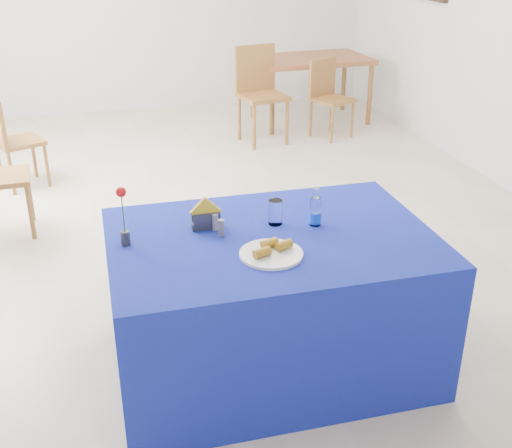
# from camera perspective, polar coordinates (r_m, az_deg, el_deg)

# --- Properties ---
(floor) EXTENTS (7.00, 7.00, 0.00)m
(floor) POSITION_cam_1_polar(r_m,az_deg,el_deg) (5.24, -2.20, 0.86)
(floor) COLOR beige
(floor) RESTS_ON ground
(plate) EXTENTS (0.30, 0.30, 0.01)m
(plate) POSITION_cam_1_polar(r_m,az_deg,el_deg) (2.97, 1.36, -2.68)
(plate) COLOR white
(plate) RESTS_ON blue_table
(drinking_glass) EXTENTS (0.07, 0.07, 0.13)m
(drinking_glass) POSITION_cam_1_polar(r_m,az_deg,el_deg) (3.26, 1.73, 1.06)
(drinking_glass) COLOR white
(drinking_glass) RESTS_ON blue_table
(salt_shaker) EXTENTS (0.03, 0.03, 0.08)m
(salt_shaker) POSITION_cam_1_polar(r_m,az_deg,el_deg) (3.21, -3.66, 0.17)
(salt_shaker) COLOR gray
(salt_shaker) RESTS_ON blue_table
(pepper_shaker) EXTENTS (0.03, 0.03, 0.08)m
(pepper_shaker) POSITION_cam_1_polar(r_m,az_deg,el_deg) (3.15, -3.10, -0.33)
(pepper_shaker) COLOR slate
(pepper_shaker) RESTS_ON blue_table
(blue_table) EXTENTS (1.60, 1.10, 0.76)m
(blue_table) POSITION_cam_1_polar(r_m,az_deg,el_deg) (3.35, 1.32, -6.88)
(blue_table) COLOR #102595
(blue_table) RESTS_ON floor
(water_bottle) EXTENTS (0.06, 0.06, 0.21)m
(water_bottle) POSITION_cam_1_polar(r_m,az_deg,el_deg) (3.26, 5.30, 1.08)
(water_bottle) COLOR silver
(water_bottle) RESTS_ON blue_table
(napkin_holder) EXTENTS (0.16, 0.06, 0.17)m
(napkin_holder) POSITION_cam_1_polar(r_m,az_deg,el_deg) (3.23, -4.46, 0.43)
(napkin_holder) COLOR #3A393E
(napkin_holder) RESTS_ON blue_table
(rose_vase) EXTENTS (0.05, 0.05, 0.30)m
(rose_vase) POSITION_cam_1_polar(r_m,az_deg,el_deg) (3.07, -11.70, 0.58)
(rose_vase) COLOR #29292F
(rose_vase) RESTS_ON blue_table
(oak_table) EXTENTS (1.35, 0.91, 0.76)m
(oak_table) POSITION_cam_1_polar(r_m,az_deg,el_deg) (7.67, 4.93, 13.98)
(oak_table) COLOR brown
(oak_table) RESTS_ON floor
(chair_bg_left) EXTENTS (0.52, 0.52, 1.00)m
(chair_bg_left) POSITION_cam_1_polar(r_m,az_deg,el_deg) (6.95, 0.30, 12.08)
(chair_bg_left) COLOR #92582A
(chair_bg_left) RESTS_ON floor
(chair_bg_right) EXTENTS (0.50, 0.50, 0.84)m
(chair_bg_right) POSITION_cam_1_polar(r_m,az_deg,el_deg) (7.17, 6.40, 11.55)
(chair_bg_right) COLOR #92582A
(chair_bg_right) RESTS_ON floor
(chair_win_b) EXTENTS (0.49, 0.49, 0.83)m
(chair_win_b) POSITION_cam_1_polar(r_m,az_deg,el_deg) (6.02, -21.07, 7.31)
(chair_win_b) COLOR #92582A
(chair_win_b) RESTS_ON floor
(banana_pieces) EXTENTS (0.21, 0.15, 0.04)m
(banana_pieces) POSITION_cam_1_polar(r_m,az_deg,el_deg) (2.97, 1.44, -2.04)
(banana_pieces) COLOR gold
(banana_pieces) RESTS_ON plate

